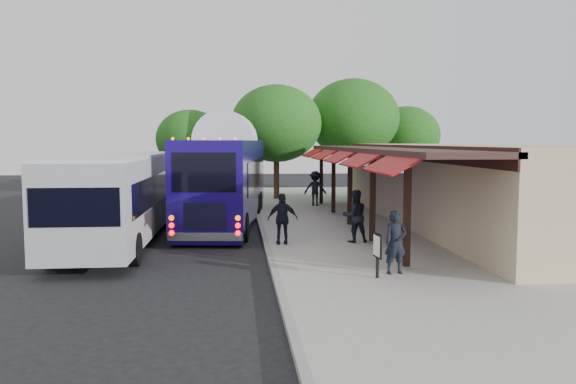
# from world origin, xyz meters

# --- Properties ---
(ground) EXTENTS (90.00, 90.00, 0.00)m
(ground) POSITION_xyz_m (0.00, 0.00, 0.00)
(ground) COLOR black
(ground) RESTS_ON ground
(sidewalk) EXTENTS (10.00, 40.00, 0.15)m
(sidewalk) POSITION_xyz_m (5.00, 4.00, 0.07)
(sidewalk) COLOR #9E9B93
(sidewalk) RESTS_ON ground
(curb) EXTENTS (0.20, 40.00, 0.16)m
(curb) POSITION_xyz_m (0.05, 4.00, 0.07)
(curb) COLOR gray
(curb) RESTS_ON ground
(station_shelter) EXTENTS (8.15, 20.00, 3.60)m
(station_shelter) POSITION_xyz_m (8.38, 4.00, 1.85)
(station_shelter) COLOR #C4AE88
(station_shelter) RESTS_ON ground
(coach_bus) EXTENTS (3.99, 12.91, 4.07)m
(coach_bus) POSITION_xyz_m (-1.45, 6.45, 2.18)
(coach_bus) COLOR #170863
(coach_bus) RESTS_ON ground
(city_bus) EXTENTS (2.73, 12.15, 3.26)m
(city_bus) POSITION_xyz_m (-5.27, 2.02, 1.80)
(city_bus) COLOR #94989C
(city_bus) RESTS_ON ground
(ped_a) EXTENTS (0.69, 0.51, 1.73)m
(ped_a) POSITION_xyz_m (3.30, -4.56, 1.02)
(ped_a) COLOR black
(ped_a) RESTS_ON sidewalk
(ped_b) EXTENTS (0.99, 0.81, 1.88)m
(ped_b) POSITION_xyz_m (3.21, 0.27, 1.09)
(ped_b) COLOR black
(ped_b) RESTS_ON sidewalk
(ped_c) EXTENTS (1.06, 0.45, 1.80)m
(ped_c) POSITION_xyz_m (0.60, 0.07, 1.05)
(ped_c) COLOR black
(ped_c) RESTS_ON sidewalk
(ped_d) EXTENTS (1.39, 1.00, 1.93)m
(ped_d) POSITION_xyz_m (3.40, 11.72, 1.12)
(ped_d) COLOR black
(ped_d) RESTS_ON sidewalk
(sign_board) EXTENTS (0.11, 0.54, 1.19)m
(sign_board) POSITION_xyz_m (2.69, -5.00, 0.96)
(sign_board) COLOR black
(sign_board) RESTS_ON sidewalk
(tree_left) EXTENTS (5.67, 5.67, 7.26)m
(tree_left) POSITION_xyz_m (1.52, 15.81, 4.84)
(tree_left) COLOR #382314
(tree_left) RESTS_ON ground
(tree_mid) EXTENTS (6.19, 6.19, 7.92)m
(tree_mid) POSITION_xyz_m (6.85, 18.09, 5.29)
(tree_mid) COLOR #382314
(tree_mid) RESTS_ON ground
(tree_right) EXTENTS (4.90, 4.90, 6.27)m
(tree_right) POSITION_xyz_m (11.25, 20.50, 4.18)
(tree_right) COLOR #382314
(tree_right) RESTS_ON ground
(tree_far) EXTENTS (4.55, 4.55, 5.83)m
(tree_far) POSITION_xyz_m (-4.00, 18.35, 3.88)
(tree_far) COLOR #382314
(tree_far) RESTS_ON ground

